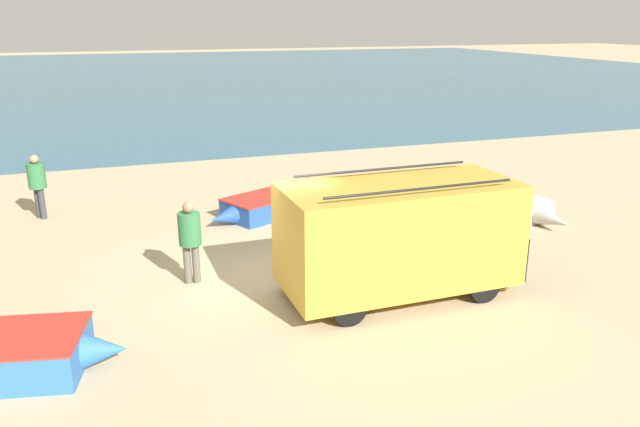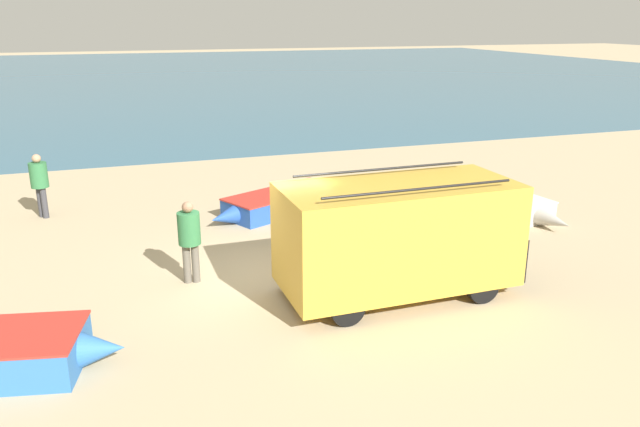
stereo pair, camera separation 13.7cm
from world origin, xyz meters
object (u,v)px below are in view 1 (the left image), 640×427
(parked_van, at_px, (400,234))
(fisherman_0, at_px, (190,235))
(fishing_rowboat_0, at_px, (278,203))
(fisherman_1, at_px, (37,181))
(fishing_rowboat_2, at_px, (487,197))

(parked_van, distance_m, fisherman_0, 4.32)
(fishing_rowboat_0, xyz_separation_m, fisherman_1, (-6.38, 1.65, 0.79))
(fishing_rowboat_2, height_order, fisherman_0, fisherman_0)
(fisherman_0, relative_size, fisherman_1, 0.98)
(fishing_rowboat_2, distance_m, fisherman_1, 12.82)
(fishing_rowboat_2, bearing_deg, fisherman_1, -113.22)
(fishing_rowboat_0, xyz_separation_m, fisherman_0, (-3.04, -4.23, 0.77))
(parked_van, xyz_separation_m, fisherman_1, (-7.21, 7.79, -0.19))
(parked_van, relative_size, fishing_rowboat_0, 1.14)
(fishing_rowboat_0, bearing_deg, parked_van, 72.09)
(parked_van, xyz_separation_m, fishing_rowboat_2, (5.20, 4.67, -0.98))
(parked_van, relative_size, fishing_rowboat_2, 0.86)
(parked_van, height_order, fisherman_1, parked_van)
(fisherman_0, xyz_separation_m, fisherman_1, (-3.34, 5.87, 0.02))
(fishing_rowboat_0, bearing_deg, fishing_rowboat_2, 140.78)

